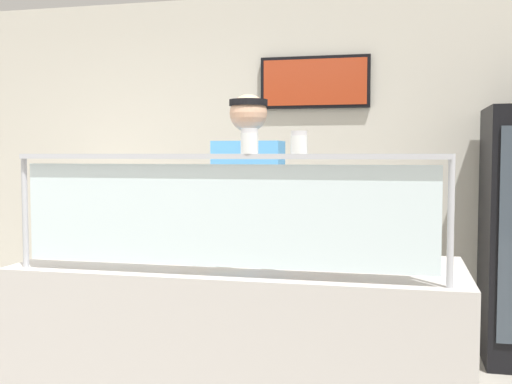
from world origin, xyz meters
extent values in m
cube|color=beige|center=(0.95, 2.73, 1.35)|extent=(6.31, 0.08, 2.70)
cube|color=black|center=(0.95, 2.66, 1.99)|extent=(0.87, 0.04, 0.41)
cube|color=#B23819|center=(0.95, 2.64, 1.99)|extent=(0.82, 0.01, 0.36)
cube|color=#BCB7B2|center=(0.95, 0.39, 0.47)|extent=(1.91, 0.77, 0.95)
cylinder|color=#B2B5BC|center=(0.10, 0.06, 1.19)|extent=(0.02, 0.02, 0.48)
cylinder|color=#B2B5BC|center=(1.81, 0.06, 1.19)|extent=(0.02, 0.02, 0.48)
cube|color=silver|center=(0.95, 0.06, 1.19)|extent=(1.65, 0.01, 0.40)
cube|color=#B2B5BC|center=(0.95, 0.06, 1.42)|extent=(1.71, 0.06, 0.02)
cylinder|color=#9EA0A8|center=(0.81, 0.49, 0.96)|extent=(0.47, 0.47, 0.01)
cylinder|color=tan|center=(0.81, 0.49, 0.97)|extent=(0.45, 0.45, 0.02)
cylinder|color=#D65B2D|center=(0.81, 0.49, 0.98)|extent=(0.39, 0.39, 0.01)
cube|color=#ADAFB7|center=(0.77, 0.47, 0.99)|extent=(0.10, 0.29, 0.01)
cylinder|color=white|center=(1.07, 0.06, 1.47)|extent=(0.07, 0.07, 0.08)
cylinder|color=white|center=(1.07, 0.06, 1.46)|extent=(0.06, 0.06, 0.05)
cylinder|color=silver|center=(1.07, 0.06, 1.52)|extent=(0.06, 0.06, 0.02)
cylinder|color=white|center=(1.26, 0.06, 1.46)|extent=(0.06, 0.06, 0.07)
cylinder|color=red|center=(1.26, 0.06, 1.45)|extent=(0.05, 0.05, 0.04)
cylinder|color=silver|center=(1.26, 0.06, 1.51)|extent=(0.06, 0.06, 0.02)
cylinder|color=#23232D|center=(0.69, 1.13, 0.47)|extent=(0.13, 0.13, 0.95)
cylinder|color=#23232D|center=(0.91, 1.13, 0.47)|extent=(0.13, 0.13, 0.95)
cube|color=#4C9EE5|center=(0.80, 1.13, 1.23)|extent=(0.38, 0.21, 0.55)
sphere|color=tan|center=(0.80, 1.13, 1.66)|extent=(0.21, 0.21, 0.21)
cylinder|color=black|center=(0.80, 1.13, 1.71)|extent=(0.21, 0.21, 0.04)
cylinder|color=tan|center=(0.98, 0.91, 1.13)|extent=(0.08, 0.34, 0.08)
cube|color=#B7BABF|center=(-0.67, 2.24, 0.45)|extent=(0.70, 0.55, 0.90)
cube|color=silver|center=(-0.66, 2.24, 0.92)|extent=(0.50, 0.50, 0.04)
cube|color=silver|center=(-0.67, 2.24, 0.97)|extent=(0.48, 0.48, 0.04)
cube|color=silver|center=(-0.67, 2.24, 1.01)|extent=(0.50, 0.50, 0.04)
cube|color=silver|center=(-0.66, 2.24, 1.06)|extent=(0.49, 0.49, 0.04)
cube|color=silver|center=(-0.69, 2.24, 1.10)|extent=(0.50, 0.50, 0.04)
camera|label=1|loc=(1.64, -2.22, 1.43)|focal=43.27mm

